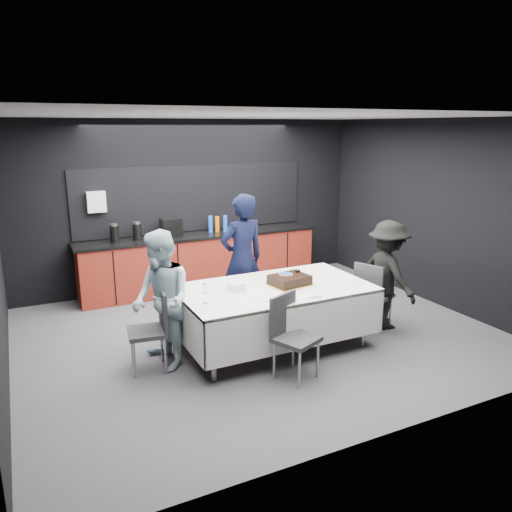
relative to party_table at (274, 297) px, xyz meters
The scene contains 18 objects.
ground 0.76m from the party_table, 90.00° to the left, with size 6.00×6.00×0.00m, color #47464C.
room_shell 1.28m from the party_table, 90.00° to the left, with size 6.04×5.04×2.82m.
kitchenette 2.62m from the party_table, 90.35° to the left, with size 4.10×0.64×2.05m.
party_table is the anchor object (origin of this frame).
cake_assembly 0.29m from the party_table, ahead, with size 0.53×0.46×0.16m.
plate_stack 0.51m from the party_table, 169.06° to the left, with size 0.24×0.24×0.10m, color white.
loose_plate_near 0.48m from the party_table, 123.97° to the right, with size 0.22×0.22×0.01m, color white.
loose_plate_right_a 0.78m from the party_table, 20.39° to the left, with size 0.19×0.19×0.01m, color white.
loose_plate_right_b 1.03m from the party_table, 18.76° to the right, with size 0.18×0.18×0.01m, color white.
loose_plate_far 0.44m from the party_table, 93.07° to the left, with size 0.18×0.18×0.01m, color white.
fork_pile 0.60m from the party_table, 67.47° to the right, with size 0.15×0.10×0.02m, color white.
champagne_flute 1.03m from the party_table, 168.80° to the right, with size 0.06×0.06×0.22m.
chair_left 1.49m from the party_table, behind, with size 0.48×0.48×0.92m.
chair_right 1.45m from the party_table, ahead, with size 0.55×0.55×0.92m.
chair_near 0.79m from the party_table, 104.77° to the right, with size 0.55×0.55×0.92m.
person_center 0.96m from the party_table, 90.25° to the left, with size 0.66×0.43×1.81m, color black.
person_left 1.39m from the party_table, behind, with size 0.77×0.60×1.59m, color #9EB8C6.
person_right 1.67m from the party_table, ahead, with size 0.96×0.55×1.48m, color black.
Camera 1 is at (-2.75, -5.51, 2.68)m, focal length 35.00 mm.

